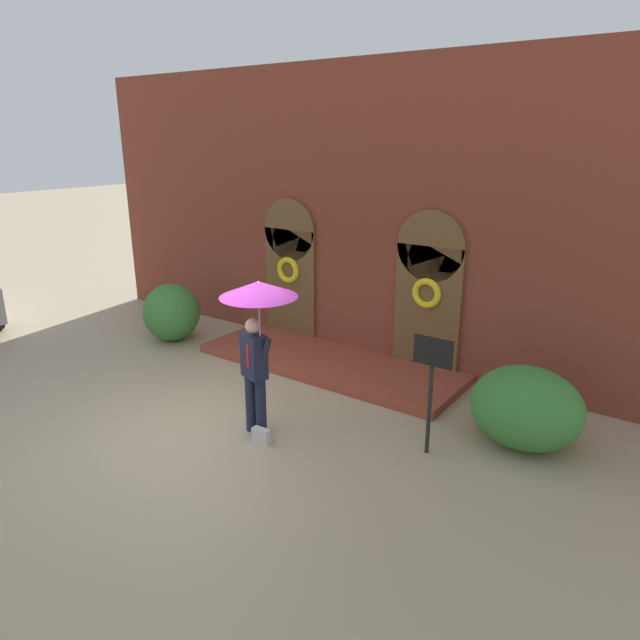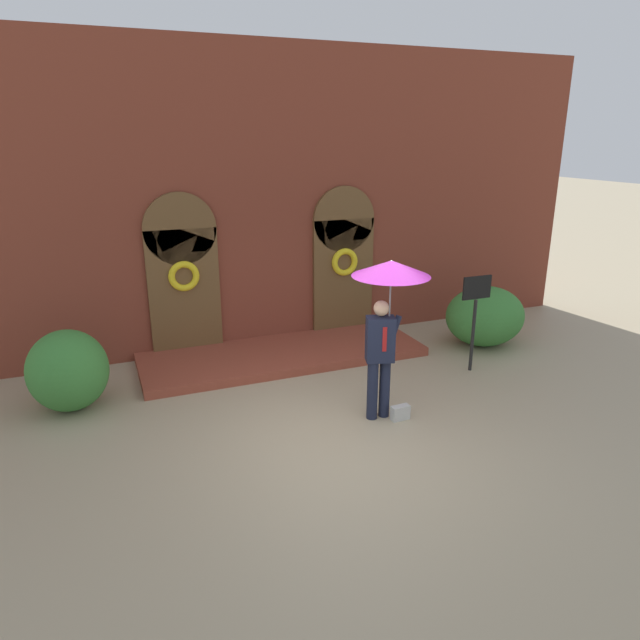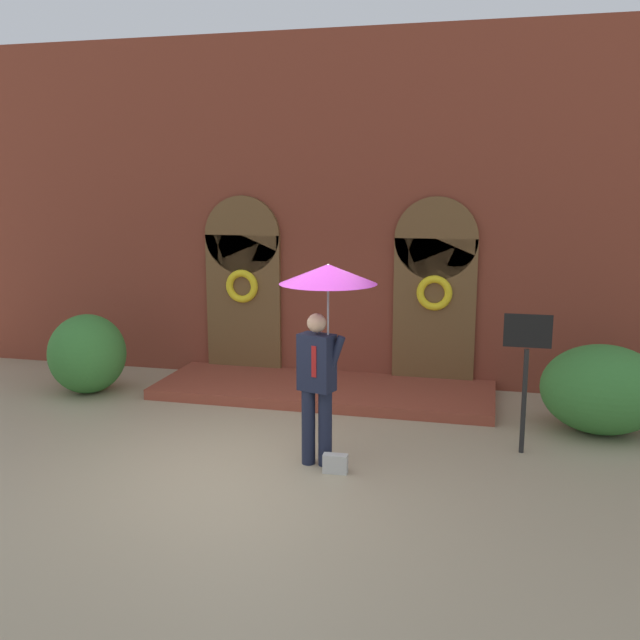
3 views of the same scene
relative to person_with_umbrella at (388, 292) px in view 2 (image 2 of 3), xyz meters
name	(u,v)px [view 2 (image 2 of 3)]	position (x,y,z in m)	size (l,w,h in m)	color
ground_plane	(352,434)	(-0.67, -0.32, -1.91)	(80.00, 80.00, 0.00)	tan
building_facade	(262,207)	(-0.67, 3.83, 0.77)	(14.00, 2.30, 5.60)	brown
person_with_umbrella	(388,292)	(0.00, 0.00, 0.00)	(1.10, 1.10, 2.36)	#191E33
handbag	(400,413)	(0.17, -0.20, -1.80)	(0.28, 0.12, 0.22)	#B7B7B2
sign_post	(475,308)	(2.25, 0.96, -0.75)	(0.56, 0.06, 1.72)	black
shrub_left	(68,370)	(-4.31, 2.01, -1.29)	(1.18, 1.23, 1.24)	#387A33
shrub_right	(485,316)	(3.28, 1.96, -1.32)	(1.58, 1.37, 1.18)	#387A33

